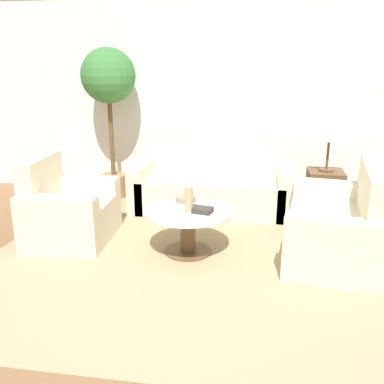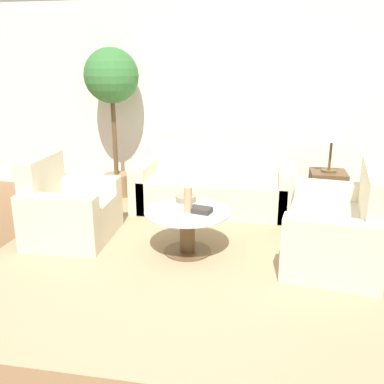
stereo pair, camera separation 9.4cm
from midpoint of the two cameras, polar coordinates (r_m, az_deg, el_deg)
name	(u,v)px [view 2 (the right image)]	position (r m, az deg, el deg)	size (l,w,h in m)	color
ground_plane	(163,291)	(3.63, -3.15, -13.01)	(14.00, 14.00, 0.00)	brown
wall_back	(212,101)	(5.97, 3.10, 12.06)	(10.00, 0.06, 2.60)	white
rug	(187,252)	(4.29, 0.03, -7.97)	(3.76, 3.66, 0.01)	tan
sofa_main	(215,186)	(5.49, 3.57, 0.86)	(1.99, 0.87, 0.92)	beige
armchair	(67,212)	(4.70, -15.78, -2.61)	(0.84, 0.96, 0.89)	beige
loveseat	(341,229)	(4.33, 19.87, -4.69)	(1.01, 1.49, 0.90)	beige
coffee_table	(187,226)	(4.18, 0.03, -4.54)	(0.84, 0.84, 0.43)	brown
side_table	(327,194)	(5.43, 17.98, -0.26)	(0.42, 0.42, 0.56)	brown
table_lamp	(333,130)	(5.26, 18.74, 7.80)	(0.34, 0.34, 0.64)	brown
potted_plant	(112,88)	(5.85, -10.16, 13.54)	(0.71, 0.71, 1.99)	#93704C
vase	(188,200)	(4.04, 0.15, -1.07)	(0.08, 0.08, 0.25)	tan
bowl	(186,199)	(4.40, -0.20, -0.89)	(0.21, 0.21, 0.06)	gray
book_stack	(201,210)	(4.08, 1.82, -2.41)	(0.23, 0.18, 0.05)	#38332D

